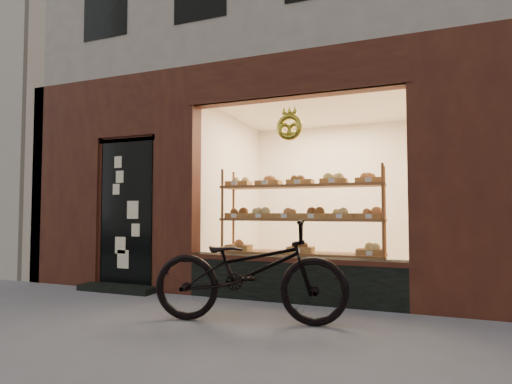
% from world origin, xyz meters
% --- Properties ---
extents(ground, '(90.00, 90.00, 0.00)m').
position_xyz_m(ground, '(0.00, 0.00, 0.00)').
color(ground, '#5E5E60').
extents(display_shelf, '(2.20, 0.45, 1.70)m').
position_xyz_m(display_shelf, '(0.45, 2.55, 0.90)').
color(display_shelf, brown).
rests_on(display_shelf, ground).
extents(bicycle, '(2.06, 1.05, 1.03)m').
position_xyz_m(bicycle, '(0.29, 1.07, 0.52)').
color(bicycle, black).
rests_on(bicycle, ground).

